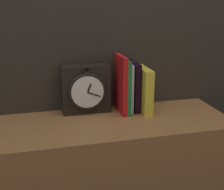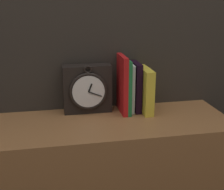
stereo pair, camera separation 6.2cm
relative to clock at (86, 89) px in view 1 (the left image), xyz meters
The scene contains 6 objects.
clock is the anchor object (origin of this frame).
book_slot0_red 0.15m from the clock, 11.45° to the right, with size 0.02×0.14×0.24m.
book_slot1_green 0.16m from the clock, 10.17° to the right, with size 0.02×0.14×0.23m.
book_slot2_white 0.18m from the clock, ahead, with size 0.02×0.11×0.20m.
book_slot3_black 0.20m from the clock, ahead, with size 0.03×0.12×0.21m.
book_slot4_yellow 0.24m from the clock, ahead, with size 0.04×0.16×0.19m.
Camera 1 is at (-0.28, -1.10, 1.25)m, focal length 50.00 mm.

